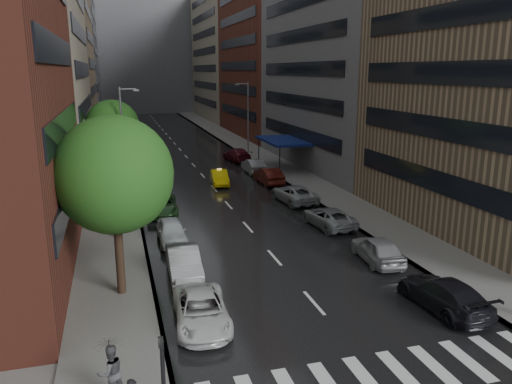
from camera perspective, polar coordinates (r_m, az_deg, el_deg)
ground at (r=20.82m, az=11.01°, el=-17.04°), size 220.00×220.00×0.00m
road at (r=67.20m, az=-8.47°, el=4.57°), size 14.00×140.00×0.01m
sidewalk_left at (r=66.65m, az=-16.18°, el=4.17°), size 4.00×140.00×0.15m
sidewalk_right at (r=68.90m, az=-1.01°, el=5.01°), size 4.00×140.00×0.15m
crosswalk at (r=19.43m, az=14.37°, el=-19.66°), size 13.15×2.80×0.01m
buildings_left at (r=75.09m, az=-21.82°, el=16.97°), size 8.00×108.00×38.00m
buildings_right at (r=76.35m, az=2.15°, el=17.11°), size 8.05×109.10×36.00m
building_far at (r=134.19m, az=-12.73°, el=15.77°), size 40.00×14.00×32.00m
tree_near at (r=23.58m, az=-15.92°, el=1.86°), size 5.43×5.43×8.66m
tree_mid at (r=31.98m, az=-15.97°, el=4.04°), size 5.01×5.01×7.99m
tree_far at (r=48.77m, az=-16.08°, el=7.18°), size 4.98×4.98×7.93m
taxi at (r=47.28m, az=-4.20°, el=1.68°), size 1.90×4.37×1.40m
parked_cars_left at (r=35.77m, az=-10.36°, el=-2.45°), size 2.54×36.64×1.53m
parked_cars_right at (r=41.09m, az=4.32°, el=-0.11°), size 2.89×44.70×1.58m
ped_black_umbrella at (r=17.60m, az=-16.32°, el=-18.36°), size 1.10×0.98×2.09m
traffic_light at (r=14.91m, az=-10.53°, el=-20.55°), size 0.18×0.15×3.45m
street_lamp_left at (r=46.18m, az=-14.93°, el=6.24°), size 1.74×0.22×9.00m
street_lamp_right at (r=63.19m, az=-0.98°, el=8.61°), size 1.74×0.22×9.00m
awning at (r=54.24m, az=3.06°, el=5.87°), size 4.00×8.00×3.12m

